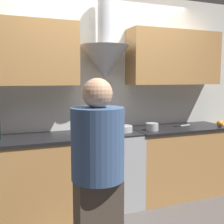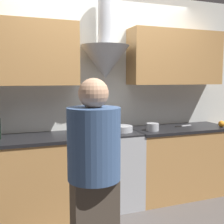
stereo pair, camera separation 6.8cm
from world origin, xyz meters
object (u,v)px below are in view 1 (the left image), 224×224
object	(u,v)px
mixing_bowl	(122,129)
stock_pot	(97,128)
person_foreground_left	(98,177)
stove_range	(109,168)
saucepan	(152,127)
orange_fruit	(220,124)

from	to	relation	value
mixing_bowl	stock_pot	bearing A→B (deg)	-179.68
stock_pot	person_foreground_left	xyz separation A→B (m)	(-0.40, -1.20, -0.13)
stove_range	mixing_bowl	xyz separation A→B (m)	(0.15, -0.03, 0.48)
mixing_bowl	saucepan	distance (m)	0.38
orange_fruit	saucepan	size ratio (longest dim) A/B	0.55
orange_fruit	person_foreground_left	size ratio (longest dim) A/B	0.05
stove_range	orange_fruit	size ratio (longest dim) A/B	10.69
stove_range	person_foreground_left	xyz separation A→B (m)	(-0.55, -1.23, 0.38)
stock_pot	orange_fruit	xyz separation A→B (m)	(1.65, -0.15, -0.02)
stove_range	stock_pot	bearing A→B (deg)	-169.17
stove_range	person_foreground_left	distance (m)	1.40
orange_fruit	saucepan	bearing A→B (deg)	175.07
stock_pot	orange_fruit	distance (m)	1.66
stock_pot	saucepan	bearing A→B (deg)	-5.73
orange_fruit	person_foreground_left	distance (m)	2.30
stock_pot	mixing_bowl	distance (m)	0.31
stove_range	saucepan	world-z (taller)	saucepan
stock_pot	mixing_bowl	bearing A→B (deg)	0.32
saucepan	person_foreground_left	bearing A→B (deg)	-133.70
orange_fruit	saucepan	xyz separation A→B (m)	(-0.97, 0.08, 0.00)
saucepan	person_foreground_left	size ratio (longest dim) A/B	0.10
stock_pot	saucepan	distance (m)	0.68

